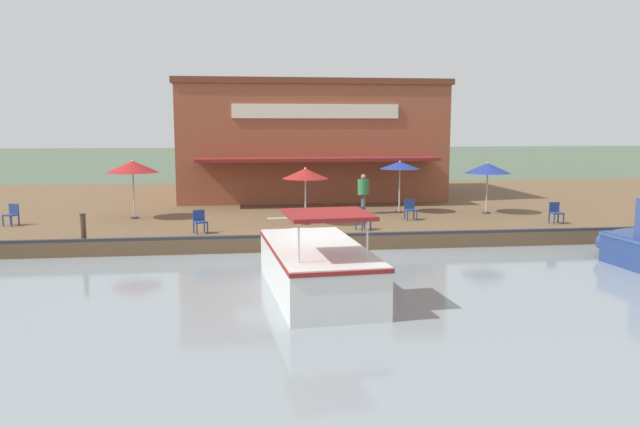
{
  "coord_description": "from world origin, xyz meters",
  "views": [
    {
      "loc": [
        21.65,
        -2.65,
        4.52
      ],
      "look_at": [
        -1.0,
        0.25,
        1.3
      ],
      "focal_mm": 35.0,
      "sensor_mm": 36.0,
      "label": 1
    }
  ],
  "objects_px": {
    "cafe_chair_beside_entrance": "(556,212)",
    "cafe_chair_under_first_umbrella": "(362,217)",
    "mooring_post": "(83,227)",
    "patio_umbrella_mid_patio_left": "(400,165)",
    "motorboat_mid_row": "(312,262)",
    "cafe_chair_back_row_seat": "(200,220)",
    "patio_umbrella_back_row": "(133,167)",
    "cafe_chair_mid_patio": "(410,208)",
    "waterfront_restaurant": "(307,140)",
    "cafe_chair_facing_river": "(12,213)",
    "tree_downstream_bank": "(249,111)",
    "patio_umbrella_mid_patio_right": "(488,168)",
    "patio_umbrella_far_corner": "(305,174)",
    "person_at_quay_edge": "(363,189)"
  },
  "relations": [
    {
      "from": "cafe_chair_beside_entrance",
      "to": "cafe_chair_under_first_umbrella",
      "type": "bearing_deg",
      "value": -86.02
    },
    {
      "from": "cafe_chair_under_first_umbrella",
      "to": "mooring_post",
      "type": "distance_m",
      "value": 9.99
    },
    {
      "from": "patio_umbrella_mid_patio_left",
      "to": "motorboat_mid_row",
      "type": "xyz_separation_m",
      "value": [
        10.58,
        -5.2,
        -1.97
      ]
    },
    {
      "from": "patio_umbrella_mid_patio_left",
      "to": "cafe_chair_back_row_seat",
      "type": "height_order",
      "value": "patio_umbrella_mid_patio_left"
    },
    {
      "from": "patio_umbrella_back_row",
      "to": "cafe_chair_mid_patio",
      "type": "distance_m",
      "value": 11.85
    },
    {
      "from": "cafe_chair_mid_patio",
      "to": "cafe_chair_back_row_seat",
      "type": "height_order",
      "value": "same"
    },
    {
      "from": "mooring_post",
      "to": "waterfront_restaurant",
      "type": "bearing_deg",
      "value": 145.76
    },
    {
      "from": "patio_umbrella_mid_patio_left",
      "to": "cafe_chair_facing_river",
      "type": "distance_m",
      "value": 16.32
    },
    {
      "from": "tree_downstream_bank",
      "to": "cafe_chair_facing_river",
      "type": "bearing_deg",
      "value": -35.18
    },
    {
      "from": "patio_umbrella_mid_patio_right",
      "to": "cafe_chair_beside_entrance",
      "type": "relative_size",
      "value": 2.72
    },
    {
      "from": "cafe_chair_back_row_seat",
      "to": "motorboat_mid_row",
      "type": "relative_size",
      "value": 0.12
    },
    {
      "from": "patio_umbrella_back_row",
      "to": "cafe_chair_facing_river",
      "type": "relative_size",
      "value": 2.94
    },
    {
      "from": "patio_umbrella_back_row",
      "to": "cafe_chair_mid_patio",
      "type": "xyz_separation_m",
      "value": [
        1.88,
        11.58,
        -1.73
      ]
    },
    {
      "from": "cafe_chair_facing_river",
      "to": "tree_downstream_bank",
      "type": "bearing_deg",
      "value": 144.82
    },
    {
      "from": "patio_umbrella_mid_patio_right",
      "to": "mooring_post",
      "type": "distance_m",
      "value": 17.12
    },
    {
      "from": "waterfront_restaurant",
      "to": "motorboat_mid_row",
      "type": "distance_m",
      "value": 18.98
    },
    {
      "from": "mooring_post",
      "to": "patio_umbrella_far_corner",
      "type": "bearing_deg",
      "value": 108.1
    },
    {
      "from": "patio_umbrella_mid_patio_right",
      "to": "cafe_chair_facing_river",
      "type": "xyz_separation_m",
      "value": [
        0.92,
        -20.01,
        -1.56
      ]
    },
    {
      "from": "patio_umbrella_far_corner",
      "to": "cafe_chair_under_first_umbrella",
      "type": "relative_size",
      "value": 2.68
    },
    {
      "from": "patio_umbrella_mid_patio_right",
      "to": "mooring_post",
      "type": "relative_size",
      "value": 2.45
    },
    {
      "from": "mooring_post",
      "to": "patio_umbrella_back_row",
      "type": "bearing_deg",
      "value": 170.29
    },
    {
      "from": "cafe_chair_beside_entrance",
      "to": "person_at_quay_edge",
      "type": "bearing_deg",
      "value": -117.66
    },
    {
      "from": "patio_umbrella_back_row",
      "to": "cafe_chair_mid_patio",
      "type": "bearing_deg",
      "value": 80.78
    },
    {
      "from": "waterfront_restaurant",
      "to": "patio_umbrella_mid_patio_right",
      "type": "height_order",
      "value": "waterfront_restaurant"
    },
    {
      "from": "cafe_chair_under_first_umbrella",
      "to": "person_at_quay_edge",
      "type": "bearing_deg",
      "value": 168.25
    },
    {
      "from": "patio_umbrella_far_corner",
      "to": "motorboat_mid_row",
      "type": "bearing_deg",
      "value": -4.57
    },
    {
      "from": "cafe_chair_facing_river",
      "to": "cafe_chair_beside_entrance",
      "type": "bearing_deg",
      "value": 84.05
    },
    {
      "from": "patio_umbrella_mid_patio_left",
      "to": "person_at_quay_edge",
      "type": "xyz_separation_m",
      "value": [
        0.1,
        -1.68,
        -1.02
      ]
    },
    {
      "from": "patio_umbrella_mid_patio_right",
      "to": "patio_umbrella_mid_patio_left",
      "type": "height_order",
      "value": "patio_umbrella_mid_patio_left"
    },
    {
      "from": "patio_umbrella_back_row",
      "to": "motorboat_mid_row",
      "type": "distance_m",
      "value": 12.33
    },
    {
      "from": "patio_umbrella_mid_patio_left",
      "to": "person_at_quay_edge",
      "type": "distance_m",
      "value": 1.97
    },
    {
      "from": "waterfront_restaurant",
      "to": "motorboat_mid_row",
      "type": "height_order",
      "value": "waterfront_restaurant"
    },
    {
      "from": "waterfront_restaurant",
      "to": "cafe_chair_mid_patio",
      "type": "bearing_deg",
      "value": 17.81
    },
    {
      "from": "patio_umbrella_back_row",
      "to": "cafe_chair_beside_entrance",
      "type": "relative_size",
      "value": 2.94
    },
    {
      "from": "patio_umbrella_far_corner",
      "to": "cafe_chair_beside_entrance",
      "type": "bearing_deg",
      "value": 83.95
    },
    {
      "from": "tree_downstream_bank",
      "to": "mooring_post",
      "type": "bearing_deg",
      "value": -18.95
    },
    {
      "from": "cafe_chair_mid_patio",
      "to": "person_at_quay_edge",
      "type": "bearing_deg",
      "value": -141.81
    },
    {
      "from": "patio_umbrella_far_corner",
      "to": "cafe_chair_facing_river",
      "type": "relative_size",
      "value": 2.68
    },
    {
      "from": "mooring_post",
      "to": "tree_downstream_bank",
      "type": "xyz_separation_m",
      "value": [
        -17.42,
        5.98,
        4.34
      ]
    },
    {
      "from": "patio_umbrella_back_row",
      "to": "cafe_chair_mid_patio",
      "type": "relative_size",
      "value": 2.94
    },
    {
      "from": "patio_umbrella_back_row",
      "to": "cafe_chair_back_row_seat",
      "type": "xyz_separation_m",
      "value": [
        4.14,
        3.01,
        -1.73
      ]
    },
    {
      "from": "cafe_chair_under_first_umbrella",
      "to": "cafe_chair_facing_river",
      "type": "bearing_deg",
      "value": -101.73
    },
    {
      "from": "motorboat_mid_row",
      "to": "mooring_post",
      "type": "xyz_separation_m",
      "value": [
        -5.18,
        -7.33,
        0.3
      ]
    },
    {
      "from": "waterfront_restaurant",
      "to": "patio_umbrella_back_row",
      "type": "bearing_deg",
      "value": -44.82
    },
    {
      "from": "mooring_post",
      "to": "tree_downstream_bank",
      "type": "distance_m",
      "value": 18.92
    },
    {
      "from": "motorboat_mid_row",
      "to": "cafe_chair_back_row_seat",
      "type": "bearing_deg",
      "value": -150.81
    },
    {
      "from": "mooring_post",
      "to": "tree_downstream_bank",
      "type": "relative_size",
      "value": 0.14
    },
    {
      "from": "patio_umbrella_far_corner",
      "to": "patio_umbrella_back_row",
      "type": "height_order",
      "value": "patio_umbrella_back_row"
    },
    {
      "from": "patio_umbrella_far_corner",
      "to": "cafe_chair_mid_patio",
      "type": "bearing_deg",
      "value": 98.2
    },
    {
      "from": "patio_umbrella_mid_patio_right",
      "to": "waterfront_restaurant",
      "type": "bearing_deg",
      "value": -140.55
    }
  ]
}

